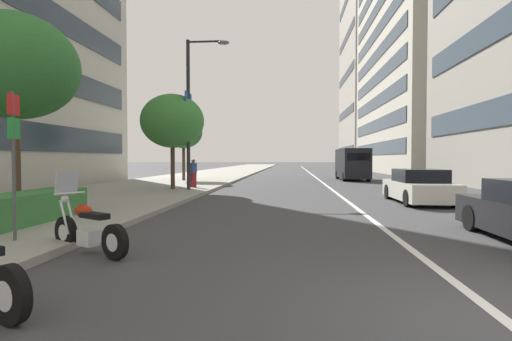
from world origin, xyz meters
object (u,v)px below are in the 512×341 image
object	(u,v)px
street_tree_near_plaza_corner	(184,133)
parking_sign_by_curb	(14,148)
street_tree_mid_sidewalk	(15,67)
pedestrian_on_plaza	(193,173)
street_tree_far_plaza	(172,121)
motorcycle_by_sign_pole	(88,230)
car_mid_block_traffic	(419,187)
street_lamp_with_banners	(194,99)
delivery_van_ahead	(352,163)

from	to	relation	value
street_tree_near_plaza_corner	parking_sign_by_curb	bearing A→B (deg)	-173.13
street_tree_mid_sidewalk	pedestrian_on_plaza	distance (m)	11.76
street_tree_mid_sidewalk	street_tree_near_plaza_corner	distance (m)	18.24
parking_sign_by_curb	pedestrian_on_plaza	world-z (taller)	parking_sign_by_curb
street_tree_far_plaza	street_tree_near_plaza_corner	distance (m)	8.59
motorcycle_by_sign_pole	car_mid_block_traffic	xyz separation A→B (m)	(9.07, -8.64, 0.18)
motorcycle_by_sign_pole	street_lamp_with_banners	xyz separation A→B (m)	(13.04, 1.22, 4.30)
motorcycle_by_sign_pole	street_tree_near_plaza_corner	bearing A→B (deg)	-48.54
delivery_van_ahead	parking_sign_by_curb	distance (m)	27.27
motorcycle_by_sign_pole	delivery_van_ahead	xyz separation A→B (m)	(25.57, -8.56, 0.91)
motorcycle_by_sign_pole	street_tree_far_plaza	xyz separation A→B (m)	(13.31, 2.45, 3.23)
delivery_van_ahead	street_tree_far_plaza	size ratio (longest dim) A/B	1.10
delivery_van_ahead	street_tree_near_plaza_corner	distance (m)	13.50
parking_sign_by_curb	motorcycle_by_sign_pole	bearing A→B (deg)	-99.58
motorcycle_by_sign_pole	street_tree_near_plaza_corner	size ratio (longest dim) A/B	0.41
street_tree_near_plaza_corner	pedestrian_on_plaza	bearing A→B (deg)	-160.71
street_lamp_with_banners	street_tree_mid_sidewalk	world-z (taller)	street_lamp_with_banners
street_tree_mid_sidewalk	street_tree_far_plaza	xyz separation A→B (m)	(9.81, -1.45, -0.58)
street_lamp_with_banners	street_tree_near_plaza_corner	bearing A→B (deg)	18.80
car_mid_block_traffic	delivery_van_ahead	xyz separation A→B (m)	(16.50, 0.08, 0.73)
motorcycle_by_sign_pole	street_tree_mid_sidewalk	bearing A→B (deg)	-11.30
motorcycle_by_sign_pole	parking_sign_by_curb	distance (m)	2.20
parking_sign_by_curb	street_lamp_with_banners	bearing A→B (deg)	-1.66
street_tree_far_plaza	street_tree_near_plaza_corner	size ratio (longest dim) A/B	1.05
street_tree_mid_sidewalk	parking_sign_by_curb	bearing A→B (deg)	-144.44
motorcycle_by_sign_pole	delivery_van_ahead	distance (m)	26.98
street_tree_far_plaza	motorcycle_by_sign_pole	bearing A→B (deg)	-169.56
parking_sign_by_curb	street_lamp_with_banners	xyz separation A→B (m)	(12.77, -0.37, 2.80)
delivery_van_ahead	street_tree_far_plaza	distance (m)	16.64
car_mid_block_traffic	street_tree_mid_sidewalk	distance (m)	14.19
motorcycle_by_sign_pole	street_lamp_with_banners	size ratio (longest dim) A/B	0.25
street_tree_mid_sidewalk	pedestrian_on_plaza	world-z (taller)	street_tree_mid_sidewalk
street_tree_near_plaza_corner	street_tree_far_plaza	bearing A→B (deg)	-168.40
street_tree_mid_sidewalk	street_tree_near_plaza_corner	size ratio (longest dim) A/B	1.19
car_mid_block_traffic	street_tree_mid_sidewalk	world-z (taller)	street_tree_mid_sidewalk
motorcycle_by_sign_pole	delivery_van_ahead	bearing A→B (deg)	-77.92
delivery_van_ahead	street_tree_mid_sidewalk	distance (m)	25.51
street_tree_mid_sidewalk	motorcycle_by_sign_pole	bearing A→B (deg)	-131.88
parking_sign_by_curb	pedestrian_on_plaza	xyz separation A→B (m)	(14.29, 0.08, -1.00)
motorcycle_by_sign_pole	parking_sign_by_curb	size ratio (longest dim) A/B	0.68
delivery_van_ahead	motorcycle_by_sign_pole	bearing A→B (deg)	160.28
street_tree_mid_sidewalk	street_tree_far_plaza	size ratio (longest dim) A/B	1.13
motorcycle_by_sign_pole	parking_sign_by_curb	xyz separation A→B (m)	(0.27, 1.59, 1.50)
car_mid_block_traffic	street_tree_near_plaza_corner	world-z (taller)	street_tree_near_plaza_corner
street_tree_near_plaza_corner	motorcycle_by_sign_pole	bearing A→B (deg)	-169.11
motorcycle_by_sign_pole	pedestrian_on_plaza	distance (m)	14.66
car_mid_block_traffic	parking_sign_by_curb	world-z (taller)	parking_sign_by_curb
pedestrian_on_plaza	street_tree_near_plaza_corner	bearing A→B (deg)	74.16
car_mid_block_traffic	street_lamp_with_banners	distance (m)	11.40
delivery_van_ahead	street_tree_mid_sidewalk	size ratio (longest dim) A/B	0.98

